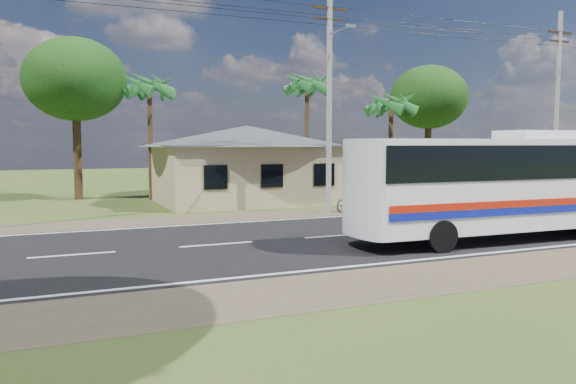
% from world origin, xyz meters
% --- Properties ---
extents(ground, '(120.00, 120.00, 0.00)m').
position_xyz_m(ground, '(0.00, 0.00, 0.00)').
color(ground, '#344819').
rests_on(ground, ground).
extents(road, '(120.00, 16.00, 0.03)m').
position_xyz_m(road, '(0.00, 0.00, 0.01)').
color(road, black).
rests_on(road, ground).
extents(house, '(12.40, 10.00, 5.00)m').
position_xyz_m(house, '(1.00, 13.00, 2.64)').
color(house, tan).
rests_on(house, ground).
extents(waiting_shed, '(5.20, 4.48, 3.35)m').
position_xyz_m(waiting_shed, '(13.00, 8.50, 2.73)').
color(waiting_shed, '#382414').
rests_on(waiting_shed, ground).
extents(concrete_barrier, '(7.00, 0.30, 0.90)m').
position_xyz_m(concrete_barrier, '(12.00, 5.60, 0.45)').
color(concrete_barrier, '#9E9E99').
rests_on(concrete_barrier, ground).
extents(utility_poles, '(32.80, 2.22, 11.00)m').
position_xyz_m(utility_poles, '(2.67, 6.49, 5.77)').
color(utility_poles, '#9E9E99').
rests_on(utility_poles, ground).
extents(palm_near, '(2.80, 2.80, 6.70)m').
position_xyz_m(palm_near, '(9.50, 11.00, 5.71)').
color(palm_near, '#47301E').
rests_on(palm_near, ground).
extents(palm_mid, '(2.80, 2.80, 8.20)m').
position_xyz_m(palm_mid, '(6.00, 15.50, 7.16)').
color(palm_mid, '#47301E').
rests_on(palm_mid, ground).
extents(palm_far, '(2.80, 2.80, 7.70)m').
position_xyz_m(palm_far, '(-4.00, 16.00, 6.68)').
color(palm_far, '#47301E').
rests_on(palm_far, ground).
extents(tree_behind_house, '(6.00, 6.00, 9.61)m').
position_xyz_m(tree_behind_house, '(-8.00, 18.00, 7.12)').
color(tree_behind_house, '#47301E').
rests_on(tree_behind_house, ground).
extents(tree_behind_shed, '(5.60, 5.60, 9.02)m').
position_xyz_m(tree_behind_shed, '(16.00, 16.00, 6.68)').
color(tree_behind_shed, '#47301E').
rests_on(tree_behind_shed, ground).
extents(coach_bus, '(12.42, 2.98, 3.83)m').
position_xyz_m(coach_bus, '(5.68, -2.92, 2.19)').
color(coach_bus, white).
rests_on(coach_bus, ground).
extents(motorcycle, '(2.08, 1.24, 1.03)m').
position_xyz_m(motorcycle, '(4.09, 6.22, 0.52)').
color(motorcycle, black).
rests_on(motorcycle, ground).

